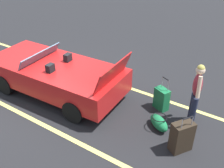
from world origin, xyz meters
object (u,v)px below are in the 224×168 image
object	(u,v)px
convertible_car	(50,73)
traveler_person	(196,92)
suitcase_large_black	(182,137)
duffel_bag	(159,122)
suitcase_medium_bright	(162,99)

from	to	relation	value
convertible_car	traveler_person	distance (m)	4.12
convertible_car	suitcase_large_black	world-z (taller)	convertible_car
duffel_bag	traveler_person	bearing A→B (deg)	-132.45
convertible_car	suitcase_large_black	bearing A→B (deg)	174.64
convertible_car	duffel_bag	xyz separation A→B (m)	(-3.43, -0.21, -0.43)
convertible_car	duffel_bag	size ratio (longest dim) A/B	6.06
suitcase_medium_bright	suitcase_large_black	bearing A→B (deg)	64.03
suitcase_large_black	suitcase_medium_bright	xyz separation A→B (m)	(0.99, -1.17, -0.06)
suitcase_medium_bright	traveler_person	size ratio (longest dim) A/B	0.57
suitcase_large_black	duffel_bag	distance (m)	0.84
suitcase_large_black	duffel_bag	xyz separation A→B (m)	(0.70, -0.41, -0.21)
traveler_person	suitcase_large_black	bearing A→B (deg)	72.74
suitcase_large_black	traveler_person	size ratio (longest dim) A/B	0.59
convertible_car	suitcase_medium_bright	world-z (taller)	convertible_car
suitcase_medium_bright	duffel_bag	size ratio (longest dim) A/B	1.35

